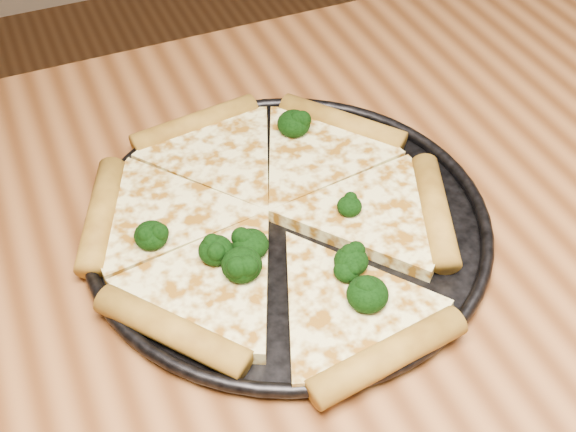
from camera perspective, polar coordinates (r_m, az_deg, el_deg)
name	(u,v)px	position (r m, az deg, el deg)	size (l,w,h in m)	color
dining_table	(324,377)	(0.70, 2.68, -11.96)	(1.20, 0.90, 0.75)	brown
pizza_pan	(288,222)	(0.69, 0.00, -0.49)	(0.37, 0.37, 0.02)	black
pizza	(271,216)	(0.68, -1.25, 0.00)	(0.35, 0.37, 0.03)	#FFF59C
broccoli_florets	(282,237)	(0.65, -0.43, -1.55)	(0.20, 0.26, 0.03)	black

